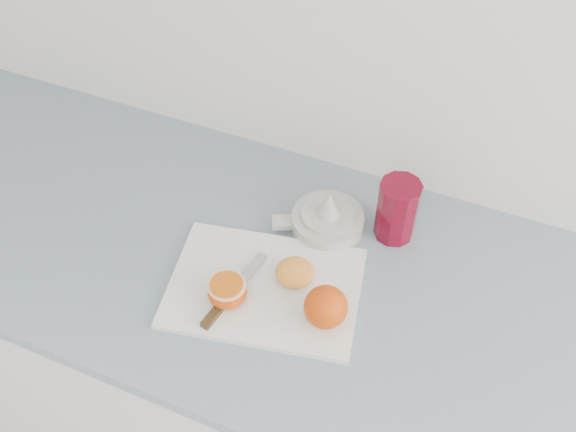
% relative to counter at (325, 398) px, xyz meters
% --- Properties ---
extents(counter, '(2.30, 0.64, 0.89)m').
position_rel_counter_xyz_m(counter, '(0.00, 0.00, 0.00)').
color(counter, white).
rests_on(counter, ground).
extents(cutting_board, '(0.38, 0.30, 0.01)m').
position_rel_counter_xyz_m(cutting_board, '(-0.11, -0.06, 0.45)').
color(cutting_board, white).
rests_on(cutting_board, counter).
extents(whole_orange, '(0.07, 0.07, 0.07)m').
position_rel_counter_xyz_m(whole_orange, '(0.01, -0.09, 0.49)').
color(whole_orange, orange).
rests_on(whole_orange, cutting_board).
extents(half_orange, '(0.07, 0.07, 0.04)m').
position_rel_counter_xyz_m(half_orange, '(-0.16, -0.11, 0.48)').
color(half_orange, orange).
rests_on(half_orange, cutting_board).
extents(squeezed_shell, '(0.07, 0.07, 0.03)m').
position_rel_counter_xyz_m(squeezed_shell, '(-0.07, -0.02, 0.47)').
color(squeezed_shell, orange).
rests_on(squeezed_shell, cutting_board).
extents(paring_knife, '(0.04, 0.19, 0.01)m').
position_rel_counter_xyz_m(paring_knife, '(-0.16, -0.13, 0.46)').
color(paring_knife, '#4B3217').
rests_on(paring_knife, cutting_board).
extents(citrus_juicer, '(0.17, 0.14, 0.09)m').
position_rel_counter_xyz_m(citrus_juicer, '(-0.06, 0.12, 0.47)').
color(citrus_juicer, silver).
rests_on(citrus_juicer, counter).
extents(red_tumbler, '(0.08, 0.08, 0.13)m').
position_rel_counter_xyz_m(red_tumbler, '(0.06, 0.16, 0.50)').
color(red_tumbler, maroon).
rests_on(red_tumbler, counter).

